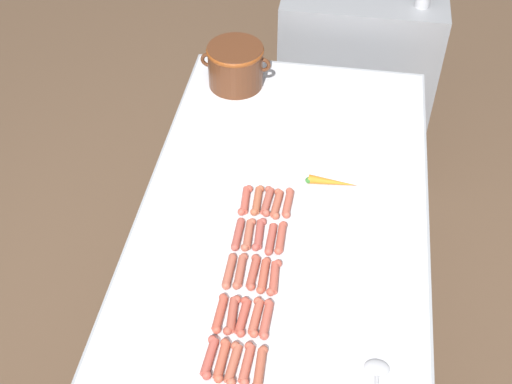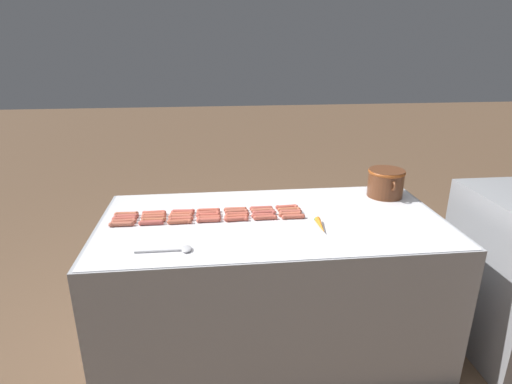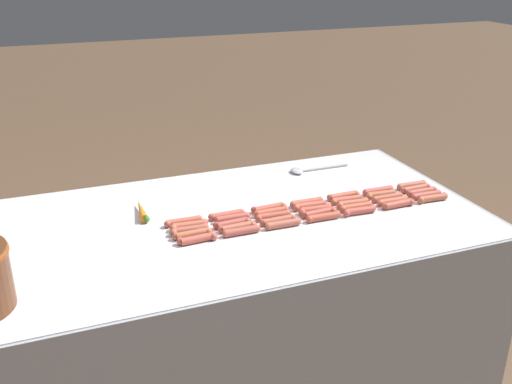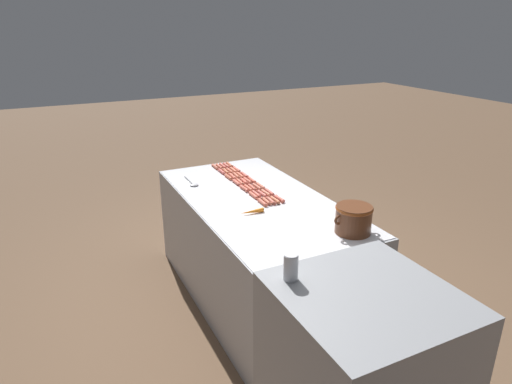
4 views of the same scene
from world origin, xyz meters
name	(u,v)px [view 2 (image 2 of 4)]	position (x,y,z in m)	size (l,w,h in m)	color
ground_plane	(271,340)	(0.00, 0.00, 0.00)	(20.00, 20.00, 0.00)	brown
griddle_counter	(272,283)	(0.00, 0.00, 0.41)	(0.96, 1.92, 0.83)	#9EA0A5
hot_dog_0	(126,214)	(-0.13, -0.82, 0.84)	(0.03, 0.14, 0.03)	#B35B40
hot_dog_1	(154,213)	(-0.13, -0.66, 0.84)	(0.03, 0.14, 0.03)	#BA5241
hot_dog_2	(183,212)	(-0.13, -0.50, 0.84)	(0.03, 0.14, 0.03)	#BB5043
hot_dog_3	(208,211)	(-0.13, -0.36, 0.84)	(0.03, 0.14, 0.03)	#BB513D
hot_dog_4	(235,209)	(-0.13, -0.20, 0.84)	(0.03, 0.14, 0.03)	#B55B46
hot_dog_5	(261,208)	(-0.13, -0.05, 0.84)	(0.03, 0.14, 0.03)	#B14F43
hot_dog_6	(287,207)	(-0.13, 0.10, 0.84)	(0.03, 0.14, 0.03)	#BE5343
hot_dog_7	(126,216)	(-0.09, -0.81, 0.84)	(0.03, 0.14, 0.03)	#B55246
hot_dog_8	(154,215)	(-0.10, -0.66, 0.84)	(0.03, 0.14, 0.03)	#BD5B41
hot_dog_9	(182,214)	(-0.09, -0.51, 0.84)	(0.03, 0.14, 0.03)	#BD573F
hot_dog_10	(208,213)	(-0.09, -0.36, 0.84)	(0.03, 0.14, 0.03)	#B15140
hot_dog_11	(237,211)	(-0.10, -0.20, 0.84)	(0.03, 0.14, 0.03)	#B05844
hot_dog_12	(262,210)	(-0.10, -0.05, 0.84)	(0.03, 0.14, 0.03)	#B45E46
hot_dog_13	(289,210)	(-0.09, 0.11, 0.84)	(0.03, 0.14, 0.03)	#B35E3F
hot_dog_14	(124,219)	(-0.06, -0.82, 0.84)	(0.03, 0.14, 0.03)	#B44F42
hot_dog_15	(154,217)	(-0.06, -0.66, 0.84)	(0.03, 0.14, 0.03)	#B1543F
hot_dog_16	(181,216)	(-0.06, -0.51, 0.84)	(0.03, 0.14, 0.03)	#B95C44
hot_dog_17	(208,215)	(-0.06, -0.36, 0.84)	(0.03, 0.14, 0.03)	#BB4F3F
hot_dog_18	(237,214)	(-0.06, -0.19, 0.84)	(0.03, 0.14, 0.03)	#B1503F
hot_dog_19	(264,213)	(-0.06, -0.04, 0.84)	(0.03, 0.14, 0.03)	#B04F45
hot_dog_20	(290,212)	(-0.06, 0.11, 0.84)	(0.03, 0.14, 0.03)	#AF5545
hot_dog_21	(124,221)	(-0.02, -0.81, 0.84)	(0.03, 0.14, 0.03)	#B55945
hot_dog_22	(154,220)	(-0.03, -0.65, 0.84)	(0.03, 0.14, 0.03)	#B25D3E
hot_dog_23	(181,219)	(-0.02, -0.51, 0.84)	(0.03, 0.14, 0.03)	#BE5845
hot_dog_24	(209,218)	(-0.02, -0.35, 0.84)	(0.03, 0.14, 0.03)	#BB5843
hot_dog_25	(237,216)	(-0.02, -0.20, 0.84)	(0.03, 0.14, 0.03)	#BA543E
hot_dog_26	(263,215)	(-0.02, -0.05, 0.84)	(0.03, 0.14, 0.03)	#B35143
hot_dog_27	(290,214)	(-0.02, 0.10, 0.84)	(0.03, 0.14, 0.03)	#B85B44
hot_dog_28	(122,224)	(0.01, -0.82, 0.84)	(0.03, 0.14, 0.03)	#B25B45
hot_dog_29	(151,223)	(0.01, -0.66, 0.84)	(0.03, 0.14, 0.03)	#B74F46
hot_dog_30	(180,222)	(0.01, -0.51, 0.84)	(0.03, 0.14, 0.03)	#B4573E
hot_dog_31	(209,220)	(0.01, -0.35, 0.84)	(0.03, 0.14, 0.03)	#BD5545
hot_dog_32	(236,219)	(0.01, -0.20, 0.84)	(0.03, 0.14, 0.03)	#BB5241
hot_dog_33	(265,218)	(0.01, -0.04, 0.84)	(0.03, 0.14, 0.03)	#BA5442
hot_dog_34	(293,217)	(0.01, 0.11, 0.84)	(0.03, 0.14, 0.03)	#BB5845
bean_pot	(386,181)	(-0.28, 0.77, 0.92)	(0.28, 0.23, 0.17)	#562D19
serving_spoon	(177,250)	(0.33, -0.50, 0.83)	(0.07, 0.27, 0.02)	#B7B7BC
carrot	(320,225)	(0.15, 0.23, 0.84)	(0.18, 0.04, 0.03)	orange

